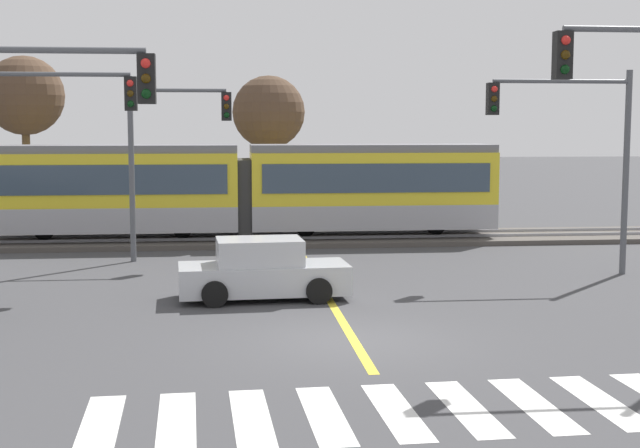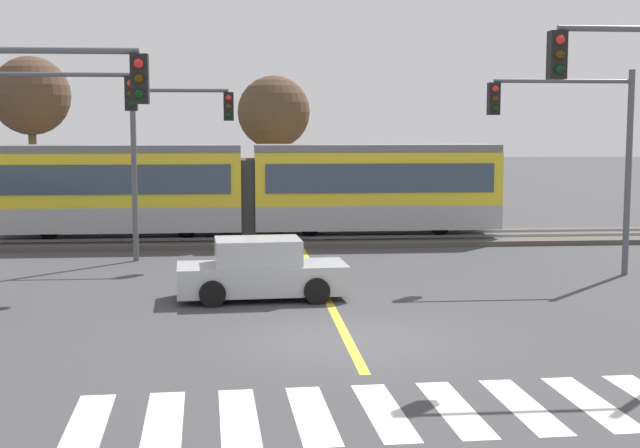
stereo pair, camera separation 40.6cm
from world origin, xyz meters
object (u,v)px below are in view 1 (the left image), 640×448
object	(u,v)px
light_rail_tram	(244,187)
bare_tree_far_west	(24,97)
traffic_light_far_left	(166,141)
traffic_light_near_left	(21,143)
traffic_light_mid_right	(578,137)
sedan_crossing	(263,271)
traffic_light_mid_left	(33,135)
bare_tree_west	(269,113)

from	to	relation	value
light_rail_tram	bare_tree_far_west	world-z (taller)	bare_tree_far_west
light_rail_tram	traffic_light_far_left	world-z (taller)	traffic_light_far_left
traffic_light_near_left	bare_tree_far_west	xyz separation A→B (m)	(-4.41, 20.90, 1.46)
traffic_light_mid_right	sedan_crossing	bearing A→B (deg)	-163.93
light_rail_tram	bare_tree_far_west	distance (m)	10.45
traffic_light_near_left	traffic_light_far_left	size ratio (longest dim) A/B	1.03
light_rail_tram	sedan_crossing	xyz separation A→B (m)	(0.22, -10.84, -1.35)
traffic_light_mid_left	bare_tree_far_west	distance (m)	13.60
traffic_light_mid_right	bare_tree_west	distance (m)	14.84
traffic_light_mid_right	bare_tree_west	size ratio (longest dim) A/B	0.93
traffic_light_mid_right	traffic_light_mid_left	bearing A→B (deg)	-178.58
traffic_light_mid_left	bare_tree_far_west	bearing A→B (deg)	102.89
traffic_light_mid_left	traffic_light_near_left	distance (m)	7.83
traffic_light_mid_left	traffic_light_near_left	world-z (taller)	traffic_light_mid_left
sedan_crossing	traffic_light_near_left	distance (m)	7.83
bare_tree_far_west	bare_tree_west	xyz separation A→B (m)	(9.86, -0.49, -0.65)
sedan_crossing	light_rail_tram	bearing A→B (deg)	91.16
bare_tree_west	traffic_light_mid_right	bearing A→B (deg)	-56.25
traffic_light_mid_right	light_rail_tram	bearing A→B (deg)	138.76
light_rail_tram	traffic_light_mid_right	xyz separation A→B (m)	(9.36, -8.21, 1.93)
traffic_light_far_left	sedan_crossing	bearing A→B (deg)	-67.23
light_rail_tram	sedan_crossing	size ratio (longest dim) A/B	4.31
traffic_light_far_left	bare_tree_far_west	world-z (taller)	bare_tree_far_west
traffic_light_far_left	traffic_light_mid_right	bearing A→B (deg)	-18.29
traffic_light_mid_right	bare_tree_far_west	distance (m)	22.22
sedan_crossing	traffic_light_far_left	distance (m)	7.78
sedan_crossing	traffic_light_far_left	size ratio (longest dim) A/B	0.73
light_rail_tram	traffic_light_mid_left	world-z (taller)	traffic_light_mid_left
light_rail_tram	traffic_light_mid_left	xyz separation A→B (m)	(-5.71, -8.58, 2.01)
bare_tree_far_west	traffic_light_far_left	bearing A→B (deg)	-55.10
light_rail_tram	traffic_light_mid_left	size ratio (longest dim) A/B	3.04
bare_tree_far_west	bare_tree_west	bearing A→B (deg)	-2.86
sedan_crossing	traffic_light_near_left	size ratio (longest dim) A/B	0.71
bare_tree_far_west	traffic_light_near_left	bearing A→B (deg)	-78.09
traffic_light_mid_right	traffic_light_near_left	bearing A→B (deg)	-149.44
sedan_crossing	traffic_light_near_left	xyz separation A→B (m)	(-4.54, -5.45, 3.31)
light_rail_tram	traffic_light_mid_left	distance (m)	10.50
traffic_light_mid_right	traffic_light_near_left	world-z (taller)	traffic_light_near_left
traffic_light_mid_right	bare_tree_far_west	world-z (taller)	bare_tree_far_west
traffic_light_near_left	traffic_light_mid_left	bearing A→B (deg)	100.22
traffic_light_near_left	sedan_crossing	bearing A→B (deg)	50.17
traffic_light_mid_right	traffic_light_near_left	distance (m)	15.90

